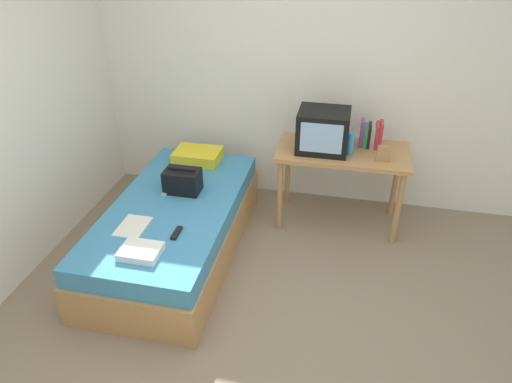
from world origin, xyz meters
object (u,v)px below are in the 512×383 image
object	(u,v)px
desk	(342,160)
folded_towel	(141,251)
tv	(323,131)
remote_dark	(177,233)
handbag	(183,181)
pillow	(198,156)
book_row	(371,135)
remote_silver	(167,191)
water_bottle	(350,144)
picture_frame	(383,154)
bed	(176,228)
magazine	(133,226)

from	to	relation	value
desk	folded_towel	xyz separation A→B (m)	(-1.30, -1.45, -0.13)
tv	remote_dark	xyz separation A→B (m)	(-0.96, -1.15, -0.43)
handbag	pillow	bearing A→B (deg)	95.84
book_row	remote_silver	xyz separation A→B (m)	(-1.68, -0.75, -0.35)
water_bottle	picture_frame	xyz separation A→B (m)	(0.28, -0.08, -0.03)
bed	pillow	bearing A→B (deg)	93.15
remote_silver	folded_towel	distance (m)	0.85
tv	remote_silver	size ratio (longest dim) A/B	3.06
handbag	water_bottle	bearing A→B (deg)	19.92
picture_frame	folded_towel	bearing A→B (deg)	-141.46
tv	remote_silver	bearing A→B (deg)	-154.84
desk	remote_silver	xyz separation A→B (m)	(-1.45, -0.61, -0.15)
remote_silver	handbag	bearing A→B (deg)	18.21
pillow	desk	bearing A→B (deg)	-0.15
desk	pillow	world-z (taller)	desk
magazine	folded_towel	xyz separation A→B (m)	(0.20, -0.30, 0.02)
desk	folded_towel	world-z (taller)	desk
handbag	magazine	distance (m)	0.62
bed	folded_towel	size ratio (longest dim) A/B	7.14
water_bottle	handbag	distance (m)	1.47
water_bottle	handbag	size ratio (longest dim) A/B	0.68
book_row	picture_frame	xyz separation A→B (m)	(0.10, -0.29, -0.04)
water_bottle	handbag	bearing A→B (deg)	-160.08
desk	pillow	xyz separation A→B (m)	(-1.37, 0.00, -0.10)
picture_frame	pillow	xyz separation A→B (m)	(-1.70, 0.15, -0.27)
bed	water_bottle	distance (m)	1.66
bed	tv	xyz separation A→B (m)	(1.14, 0.74, 0.69)
folded_towel	book_row	bearing A→B (deg)	46.06
desk	tv	xyz separation A→B (m)	(-0.19, -0.02, 0.28)
handbag	book_row	bearing A→B (deg)	24.58
bed	folded_towel	world-z (taller)	folded_towel
water_bottle	magazine	xyz separation A→B (m)	(-1.56, -1.08, -0.35)
book_row	remote_silver	world-z (taller)	book_row
magazine	remote_dark	world-z (taller)	remote_dark
remote_silver	bed	bearing A→B (deg)	-52.39
remote_dark	remote_silver	distance (m)	0.64
magazine	pillow	bearing A→B (deg)	83.31
bed	tv	world-z (taller)	tv
water_bottle	remote_dark	size ratio (longest dim) A/B	1.30
remote_dark	magazine	bearing A→B (deg)	176.92
tv	remote_silver	xyz separation A→B (m)	(-1.26, -0.59, -0.43)
bed	magazine	bearing A→B (deg)	-114.72
tv	pillow	bearing A→B (deg)	178.76
book_row	remote_dark	distance (m)	1.93
desk	water_bottle	distance (m)	0.22
tv	remote_silver	world-z (taller)	tv
pillow	remote_silver	world-z (taller)	pillow
book_row	bed	bearing A→B (deg)	-149.87
tv	handbag	distance (m)	1.29
book_row	folded_towel	bearing A→B (deg)	-133.94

